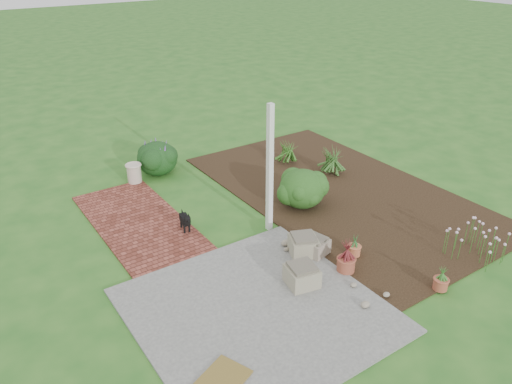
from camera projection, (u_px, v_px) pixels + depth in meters
ground at (259, 236)px, 9.43m from camera, size 80.00×80.00×0.00m
concrete_patio at (257, 310)px, 7.50m from camera, size 3.50×3.50×0.04m
brick_path at (138, 222)px, 9.86m from camera, size 1.60×3.50×0.04m
garden_bed at (339, 192)px, 11.05m from camera, size 4.00×7.00×0.03m
veranda_post at (270, 170)px, 9.09m from camera, size 0.10×0.10×2.50m
stone_trough_near at (302, 276)px, 7.97m from camera, size 0.55×0.55×0.31m
stone_trough_mid at (303, 246)px, 8.76m from camera, size 0.61×0.61×0.31m
stone_trough_far at (315, 246)px, 8.78m from camera, size 0.48×0.48×0.27m
coir_doormat at (219, 383)px, 6.22m from camera, size 0.93×0.78×0.02m
black_dog at (185, 220)px, 9.41m from camera, size 0.20×0.46×0.40m
cream_ceramic_urn at (134, 173)px, 11.35m from camera, size 0.40×0.40×0.42m
evergreen_shrub at (302, 188)px, 10.28m from camera, size 1.20×1.20×0.81m
agapanthus_clump_back at (332, 158)px, 11.73m from camera, size 0.94×0.94×0.77m
agapanthus_clump_front at (287, 149)px, 12.30m from camera, size 0.87×0.87×0.70m
pink_flower_patch at (477, 241)px, 8.65m from camera, size 1.18×1.18×0.60m
terracotta_pot_bronze at (346, 264)px, 8.33m from camera, size 0.31×0.31×0.24m
terracotta_pot_small_left at (354, 250)px, 8.76m from camera, size 0.22×0.22×0.18m
terracotta_pot_small_right at (441, 284)px, 7.90m from camera, size 0.24×0.24×0.19m
purple_flowering_bush at (157, 158)px, 11.79m from camera, size 1.08×1.08×0.81m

